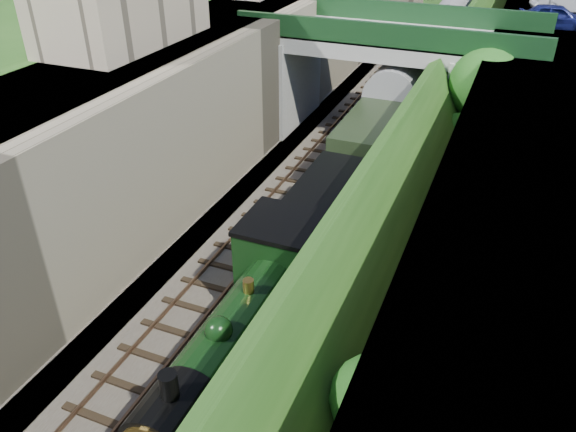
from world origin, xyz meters
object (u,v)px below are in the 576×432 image
object	(u,v)px
car_blue	(556,17)
car_silver	(573,0)
road_bridge	(399,72)
locomotive	(248,331)
tree	(488,88)
tender	(328,219)

from	to	relation	value
car_blue	car_silver	bearing A→B (deg)	-16.76
road_bridge	locomotive	bearing A→B (deg)	-89.27
tree	car_blue	size ratio (longest dim) A/B	1.68
road_bridge	tender	xyz separation A→B (m)	(0.26, -12.67, -2.46)
locomotive	tender	size ratio (longest dim) A/B	1.70
locomotive	tree	bearing A→B (deg)	74.67
car_blue	car_silver	size ratio (longest dim) A/B	0.86
road_bridge	tree	bearing A→B (deg)	-29.79
tree	tender	bearing A→B (deg)	-115.62
tree	car_blue	distance (m)	7.39
car_blue	locomotive	size ratio (longest dim) A/B	0.39
tree	car_blue	bearing A→B (deg)	68.87
road_bridge	tender	distance (m)	12.91
tree	locomotive	distance (m)	18.04
car_blue	locomotive	bearing A→B (deg)	156.73
tree	road_bridge	bearing A→B (deg)	150.21
car_blue	tender	xyz separation A→B (m)	(-7.25, -16.39, -5.30)
road_bridge	car_blue	xyz separation A→B (m)	(7.50, 3.72, 2.84)
locomotive	tender	distance (m)	7.37
road_bridge	car_silver	size ratio (longest dim) A/B	3.49
car_silver	tender	bearing A→B (deg)	143.86
car_blue	car_silver	world-z (taller)	car_silver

